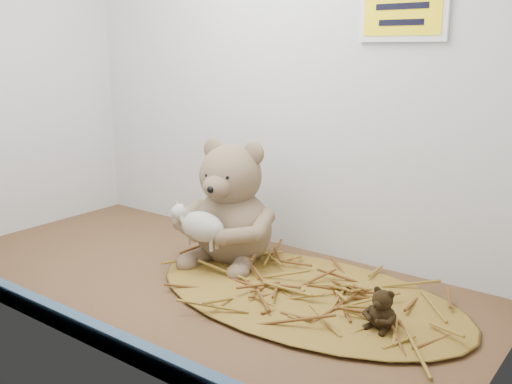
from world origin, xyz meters
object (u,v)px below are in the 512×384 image
Objects in this scene: main_teddy at (232,202)px; toy_lamb at (202,227)px; mini_teddy_brown at (383,307)px; mini_teddy_tan at (246,250)px.

main_teddy is 10.51cm from toy_lamb.
main_teddy is 44.11cm from mini_teddy_brown.
mini_teddy_tan is at bearing 174.20° from mini_teddy_brown.
mini_teddy_brown is (41.69, -1.19, -5.87)cm from toy_lamb.
mini_teddy_tan is (5.59, 7.75, -6.20)cm from toy_lamb.
mini_teddy_brown is (41.69, -11.19, -9.10)cm from main_teddy.
mini_teddy_brown is at bearing -24.17° from mini_teddy_tan.
mini_teddy_brown reaches higher than mini_teddy_tan.
main_teddy reaches higher than toy_lamb.
main_teddy is 11.19cm from mini_teddy_tan.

